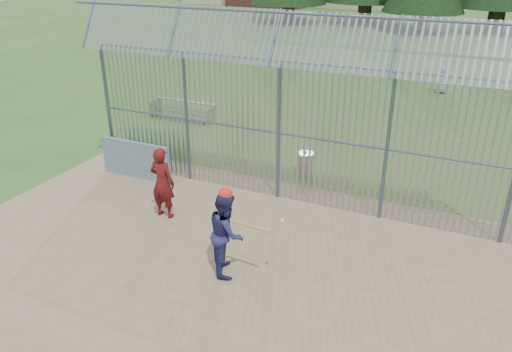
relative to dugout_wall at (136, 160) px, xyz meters
The scene contains 10 objects.
ground 5.47m from the dugout_wall, 32.23° to the right, with size 120.00×120.00×0.00m, color #2D511E.
dirt_infield 5.75m from the dugout_wall, 36.47° to the right, with size 14.00×10.00×0.02m, color #756047.
dugout_wall is the anchor object (origin of this frame).
batter 5.99m from the dugout_wall, 33.41° to the right, with size 0.94×0.73×1.94m, color #222350.
onlooker 2.87m from the dugout_wall, 37.91° to the right, with size 0.72×0.47×1.98m, color maroon.
bg_kid_standing 16.76m from the dugout_wall, 62.93° to the left, with size 0.70×0.45×1.42m, color slate.
batting_gear 6.21m from the dugout_wall, 33.02° to the right, with size 1.54×0.38×0.74m.
trash_can 5.39m from the dugout_wall, 27.51° to the left, with size 0.56×0.56×0.82m.
bleacher 6.11m from the dugout_wall, 108.62° to the left, with size 3.00×0.95×0.72m.
backstop_fence 6.66m from the dugout_wall, ahead, with size 20.09×0.81×5.30m.
Camera 1 is at (4.94, -8.70, 6.66)m, focal length 35.00 mm.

